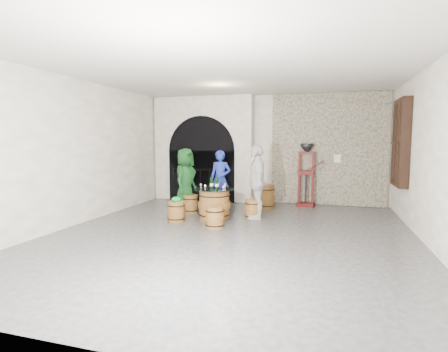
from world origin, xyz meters
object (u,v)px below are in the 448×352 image
(person_green, at_px, (185,180))
(barrel_stool_right, at_px, (253,209))
(corking_press, at_px, (306,170))
(side_barrel, at_px, (266,197))
(person_white, at_px, (257,182))
(wine_bottle_center, at_px, (217,184))
(wine_bottle_right, at_px, (217,183))
(barrel_stool_left, at_px, (190,204))
(barrel_table, at_px, (214,204))
(barrel_stool_far, at_px, (219,202))
(person_blue, at_px, (220,180))
(barrel_stool_near_right, at_px, (215,217))
(barrel_stool_near_left, at_px, (176,211))
(wine_bottle_left, at_px, (212,183))

(person_green, bearing_deg, barrel_stool_right, -93.59)
(person_green, xyz_separation_m, corking_press, (2.97, 1.70, 0.20))
(side_barrel, bearing_deg, person_white, -90.03)
(wine_bottle_center, height_order, wine_bottle_right, same)
(wine_bottle_right, bearing_deg, barrel_stool_left, 158.99)
(barrel_table, xyz_separation_m, barrel_stool_far, (-0.17, 0.91, -0.13))
(wine_bottle_center, bearing_deg, barrel_table, 130.16)
(barrel_table, distance_m, corking_press, 3.09)
(side_barrel, bearing_deg, barrel_table, -122.03)
(person_green, xyz_separation_m, wine_bottle_center, (1.08, -0.68, 0.02))
(barrel_stool_left, distance_m, barrel_stool_right, 1.70)
(corking_press, bearing_deg, person_blue, -148.60)
(barrel_stool_near_right, xyz_separation_m, person_white, (0.67, 1.14, 0.65))
(side_barrel, bearing_deg, barrel_stool_near_right, -105.51)
(barrel_stool_far, bearing_deg, barrel_stool_right, -31.92)
(barrel_stool_near_left, height_order, corking_press, corking_press)
(barrel_stool_near_left, relative_size, wine_bottle_left, 1.43)
(barrel_stool_near_left, distance_m, person_blue, 1.89)
(barrel_table, bearing_deg, person_green, 150.16)
(person_blue, height_order, wine_bottle_right, person_blue)
(wine_bottle_left, distance_m, wine_bottle_center, 0.16)
(barrel_stool_far, bearing_deg, wine_bottle_center, -75.37)
(barrel_stool_left, xyz_separation_m, person_green, (-0.18, 0.10, 0.60))
(barrel_stool_near_left, xyz_separation_m, side_barrel, (1.72, 2.08, 0.10))
(barrel_table, bearing_deg, barrel_stool_right, 15.75)
(barrel_stool_near_right, relative_size, barrel_stool_near_left, 1.00)
(person_green, xyz_separation_m, person_blue, (0.76, 0.63, -0.03))
(barrel_stool_right, height_order, side_barrel, side_barrel)
(barrel_table, distance_m, person_white, 1.14)
(barrel_stool_far, distance_m, barrel_stool_near_right, 1.84)
(person_blue, height_order, side_barrel, person_blue)
(person_green, height_order, person_blue, person_green)
(barrel_stool_right, relative_size, barrel_stool_near_right, 1.00)
(barrel_stool_far, distance_m, barrel_stool_near_left, 1.55)
(person_white, xyz_separation_m, wine_bottle_left, (-1.01, -0.33, -0.03))
(barrel_table, bearing_deg, wine_bottle_left, -127.80)
(person_blue, bearing_deg, barrel_stool_left, -126.60)
(barrel_stool_left, distance_m, wine_bottle_right, 1.08)
(wine_bottle_right, height_order, corking_press, corking_press)
(person_green, bearing_deg, barrel_table, -113.99)
(barrel_table, relative_size, wine_bottle_left, 2.85)
(barrel_stool_near_right, relative_size, person_white, 0.26)
(wine_bottle_left, height_order, wine_bottle_right, same)
(barrel_stool_far, distance_m, person_white, 1.45)
(barrel_stool_near_left, bearing_deg, person_green, 101.58)
(barrel_stool_far, bearing_deg, wine_bottle_left, -82.92)
(barrel_stool_right, xyz_separation_m, person_white, (0.08, 0.02, 0.65))
(wine_bottle_left, relative_size, wine_bottle_center, 1.00)
(barrel_stool_left, xyz_separation_m, barrel_stool_far, (0.63, 0.45, 0.00))
(barrel_stool_far, xyz_separation_m, side_barrel, (1.13, 0.64, 0.10))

